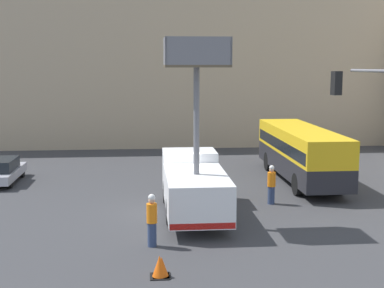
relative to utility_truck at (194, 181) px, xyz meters
The scene contains 9 objects.
ground_plane 1.87m from the utility_truck, 138.26° to the left, with size 120.00×120.00×0.00m, color #38383A.
building_backdrop_far 23.98m from the utility_truck, 91.96° to the left, with size 44.00×10.00×11.82m.
utility_truck is the anchor object (origin of this frame).
city_bus 9.11m from the utility_truck, 44.11° to the left, with size 2.47×10.30×2.97m.
road_worker_near_truck 4.23m from the utility_truck, 116.11° to the right, with size 0.38×0.38×1.92m.
road_worker_directing 4.17m from the utility_truck, 23.51° to the left, with size 0.38×0.38×1.84m.
traffic_cone_near_truck 6.86m from the utility_truck, 103.65° to the right, with size 0.55×0.55×0.63m.
traffic_cone_mid_road 6.90m from the utility_truck, 104.13° to the right, with size 0.60×0.60×0.68m.
parked_car_curbside 12.37m from the utility_truck, 143.63° to the left, with size 1.74×4.44×1.36m.
Camera 1 is at (-1.24, -22.96, 6.47)m, focal length 50.00 mm.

